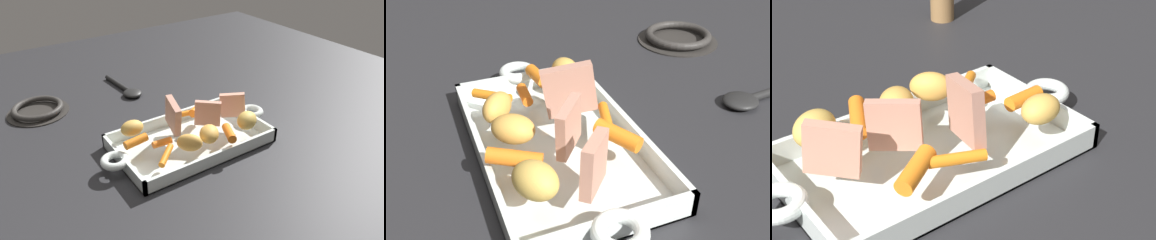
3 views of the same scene
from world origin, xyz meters
The scene contains 15 objects.
ground_plane centered at (0.00, 0.00, 0.00)m, with size 1.88×1.88×0.00m, color #232326.
roasting_dish centered at (0.00, 0.00, 0.01)m, with size 0.46×0.22×0.04m.
roast_slice_thick centered at (-0.05, 0.00, 0.07)m, with size 0.01×0.06×0.06m, color tan.
roast_slice_outer centered at (0.03, -0.03, 0.07)m, with size 0.02×0.07×0.07m, color tan.
roast_slice_thin centered at (-0.13, 0.00, 0.07)m, with size 0.01×0.06×0.06m, color tan.
baby_carrot_northeast centered at (-0.01, -0.07, 0.05)m, with size 0.01×0.01×0.07m, color orange.
baby_carrot_southeast centered at (-0.06, 0.07, 0.05)m, with size 0.02×0.02×0.07m, color orange.
baby_carrot_center_right centered at (-0.06, -0.06, 0.05)m, with size 0.02×0.02×0.06m, color orange.
baby_carrot_center_left centered at (0.09, 0.02, 0.05)m, with size 0.02×0.02×0.05m, color orange.
baby_carrot_long centered at (0.11, 0.06, 0.05)m, with size 0.01×0.01×0.07m, color orange.
baby_carrot_southwest centered at (0.14, -0.02, 0.05)m, with size 0.02×0.02×0.06m, color orange.
potato_halved centered at (0.05, 0.07, 0.06)m, with size 0.06×0.03×0.04m, color gold.
potato_near_roast centered at (-0.01, 0.06, 0.06)m, with size 0.06×0.04×0.04m, color gold.
potato_whole centered at (-0.12, 0.07, 0.06)m, with size 0.06×0.04×0.04m, color gold.
potato_corner centered at (0.12, -0.06, 0.06)m, with size 0.06×0.04×0.04m, color gold.
Camera 3 is at (-0.33, -0.50, 0.43)m, focal length 54.87 mm.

